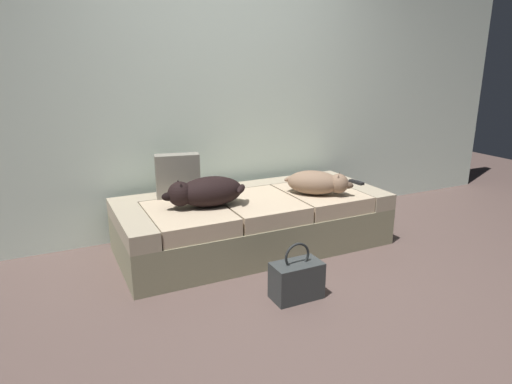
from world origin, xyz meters
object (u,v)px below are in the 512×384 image
at_px(couch, 253,222).
at_px(tv_remote, 356,182).
at_px(throw_pillow, 178,176).
at_px(dog_dark, 206,192).
at_px(handbag, 297,280).
at_px(dog_tan, 318,183).

height_order(couch, tv_remote, tv_remote).
bearing_deg(throw_pillow, dog_dark, -71.82).
height_order(dog_dark, throw_pillow, throw_pillow).
distance_m(couch, handbag, 0.89).
relative_size(tv_remote, throw_pillow, 0.44).
distance_m(throw_pillow, handbag, 1.30).
relative_size(couch, handbag, 5.61).
xyz_separation_m(couch, tv_remote, (0.99, -0.04, 0.22)).
bearing_deg(handbag, dog_tan, 49.32).
bearing_deg(couch, handbag, -97.41).
bearing_deg(dog_dark, throw_pillow, 108.18).
distance_m(dog_dark, tv_remote, 1.41).
relative_size(dog_dark, dog_tan, 1.31).
relative_size(dog_dark, handbag, 1.72).
distance_m(couch, dog_dark, 0.54).
relative_size(throw_pillow, handbag, 0.90).
height_order(dog_tan, tv_remote, dog_tan).
relative_size(tv_remote, handbag, 0.40).
height_order(dog_tan, handbag, dog_tan).
relative_size(couch, throw_pillow, 6.24).
relative_size(couch, dog_dark, 3.26).
xyz_separation_m(dog_tan, tv_remote, (0.49, 0.13, -0.09)).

